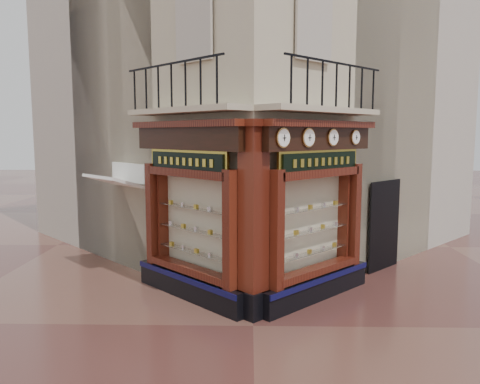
{
  "coord_description": "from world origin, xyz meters",
  "views": [
    {
      "loc": [
        -0.07,
        -8.67,
        3.68
      ],
      "look_at": [
        -0.3,
        2.0,
        2.37
      ],
      "focal_mm": 35.0,
      "sensor_mm": 36.0,
      "label": 1
    }
  ],
  "objects_px": {
    "clock_c": "(333,137)",
    "clock_d": "(355,137)",
    "signboard_right": "(321,162)",
    "awning": "(117,273)",
    "clock_a": "(283,138)",
    "signboard_left": "(186,161)",
    "corner_pilaster": "(253,222)",
    "clock_b": "(309,138)"
  },
  "relations": [
    {
      "from": "signboard_left",
      "to": "clock_d",
      "type": "bearing_deg",
      "value": -123.95
    },
    {
      "from": "clock_c",
      "to": "clock_d",
      "type": "bearing_deg",
      "value": 0.0
    },
    {
      "from": "corner_pilaster",
      "to": "clock_b",
      "type": "height_order",
      "value": "corner_pilaster"
    },
    {
      "from": "clock_a",
      "to": "awning",
      "type": "relative_size",
      "value": 0.24
    },
    {
      "from": "corner_pilaster",
      "to": "clock_b",
      "type": "bearing_deg",
      "value": -19.99
    },
    {
      "from": "clock_d",
      "to": "awning",
      "type": "bearing_deg",
      "value": 123.98
    },
    {
      "from": "clock_a",
      "to": "signboard_right",
      "type": "height_order",
      "value": "clock_a"
    },
    {
      "from": "corner_pilaster",
      "to": "clock_c",
      "type": "distance_m",
      "value": 2.67
    },
    {
      "from": "corner_pilaster",
      "to": "clock_d",
      "type": "xyz_separation_m",
      "value": [
        2.37,
        1.76,
        1.67
      ]
    },
    {
      "from": "clock_d",
      "to": "signboard_left",
      "type": "relative_size",
      "value": 0.18
    },
    {
      "from": "clock_a",
      "to": "signboard_left",
      "type": "relative_size",
      "value": 0.2
    },
    {
      "from": "corner_pilaster",
      "to": "awning",
      "type": "height_order",
      "value": "corner_pilaster"
    },
    {
      "from": "signboard_right",
      "to": "signboard_left",
      "type": "bearing_deg",
      "value": 135.0
    },
    {
      "from": "clock_b",
      "to": "signboard_right",
      "type": "xyz_separation_m",
      "value": [
        0.33,
        0.49,
        -0.52
      ]
    },
    {
      "from": "clock_c",
      "to": "signboard_right",
      "type": "xyz_separation_m",
      "value": [
        -0.28,
        -0.12,
        -0.52
      ]
    },
    {
      "from": "clock_a",
      "to": "clock_b",
      "type": "height_order",
      "value": "clock_b"
    },
    {
      "from": "corner_pilaster",
      "to": "clock_d",
      "type": "height_order",
      "value": "corner_pilaster"
    },
    {
      "from": "clock_b",
      "to": "signboard_right",
      "type": "distance_m",
      "value": 0.78
    },
    {
      "from": "clock_a",
      "to": "clock_b",
      "type": "xyz_separation_m",
      "value": [
        0.56,
        0.56,
        0.0
      ]
    },
    {
      "from": "clock_c",
      "to": "signboard_right",
      "type": "bearing_deg",
      "value": 158.56
    },
    {
      "from": "clock_c",
      "to": "clock_d",
      "type": "relative_size",
      "value": 1.1
    },
    {
      "from": "awning",
      "to": "signboard_left",
      "type": "height_order",
      "value": "signboard_left"
    },
    {
      "from": "awning",
      "to": "signboard_left",
      "type": "bearing_deg",
      "value": -176.37
    },
    {
      "from": "clock_a",
      "to": "clock_c",
      "type": "bearing_deg",
      "value": -0.0
    },
    {
      "from": "clock_d",
      "to": "awning",
      "type": "relative_size",
      "value": 0.21
    },
    {
      "from": "signboard_right",
      "to": "clock_c",
      "type": "bearing_deg",
      "value": -21.44
    },
    {
      "from": "clock_b",
      "to": "signboard_right",
      "type": "height_order",
      "value": "clock_b"
    },
    {
      "from": "clock_d",
      "to": "awning",
      "type": "xyz_separation_m",
      "value": [
        -6.0,
        1.17,
        -3.62
      ]
    },
    {
      "from": "clock_b",
      "to": "signboard_left",
      "type": "bearing_deg",
      "value": 124.39
    },
    {
      "from": "clock_a",
      "to": "clock_d",
      "type": "height_order",
      "value": "clock_a"
    },
    {
      "from": "corner_pilaster",
      "to": "clock_c",
      "type": "height_order",
      "value": "corner_pilaster"
    },
    {
      "from": "corner_pilaster",
      "to": "clock_a",
      "type": "height_order",
      "value": "corner_pilaster"
    },
    {
      "from": "clock_d",
      "to": "clock_c",
      "type": "bearing_deg",
      "value": -180.0
    },
    {
      "from": "corner_pilaster",
      "to": "awning",
      "type": "distance_m",
      "value": 5.06
    },
    {
      "from": "clock_c",
      "to": "clock_d",
      "type": "xyz_separation_m",
      "value": [
        0.63,
        0.63,
        -0.0
      ]
    },
    {
      "from": "clock_a",
      "to": "signboard_left",
      "type": "height_order",
      "value": "clock_a"
    },
    {
      "from": "clock_d",
      "to": "clock_a",
      "type": "bearing_deg",
      "value": -180.0
    },
    {
      "from": "corner_pilaster",
      "to": "clock_a",
      "type": "bearing_deg",
      "value": -48.4
    },
    {
      "from": "signboard_left",
      "to": "corner_pilaster",
      "type": "bearing_deg",
      "value": -169.75
    },
    {
      "from": "clock_a",
      "to": "corner_pilaster",
      "type": "bearing_deg",
      "value": 131.6
    },
    {
      "from": "clock_c",
      "to": "clock_d",
      "type": "height_order",
      "value": "clock_c"
    },
    {
      "from": "clock_c",
      "to": "clock_d",
      "type": "distance_m",
      "value": 0.89
    }
  ]
}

